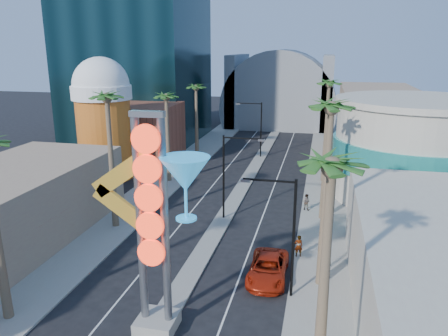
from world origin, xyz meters
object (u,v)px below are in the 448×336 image
neon_sign (166,211)px  red_pickup (268,268)px  pedestrian_b (306,202)px  pedestrian_a (299,246)px

neon_sign → red_pickup: bearing=56.9°
pedestrian_b → neon_sign: bearing=93.2°
neon_sign → pedestrian_b: neon_sign is taller
pedestrian_a → pedestrian_b: 10.15m
neon_sign → pedestrian_b: size_ratio=7.80×
red_pickup → pedestrian_b: 13.86m
red_pickup → pedestrian_b: size_ratio=3.47×
neon_sign → red_pickup: neon_sign is taller
neon_sign → red_pickup: size_ratio=2.25×
neon_sign → pedestrian_a: size_ratio=7.32×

